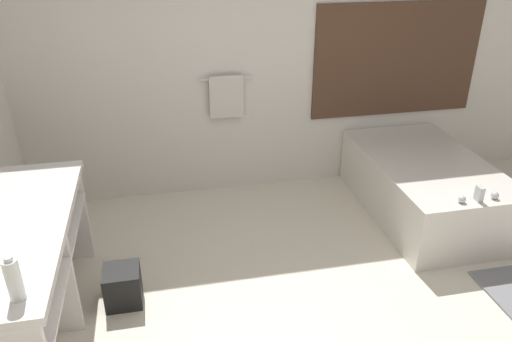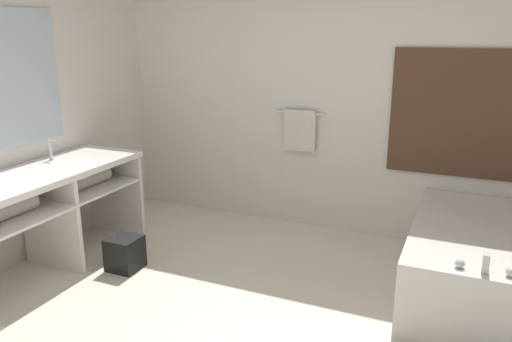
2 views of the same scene
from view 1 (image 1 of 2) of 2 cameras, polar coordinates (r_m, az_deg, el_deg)
name	(u,v)px [view 1 (image 1 of 2)]	position (r m, az deg, el deg)	size (l,w,h in m)	color
ground_plane	(326,339)	(3.47, 7.96, -18.49)	(16.00, 16.00, 0.00)	beige
wall_back_with_blinds	(262,54)	(4.74, 0.63, 13.22)	(7.40, 0.13, 2.70)	silver
vanity_counter	(18,254)	(3.41, -25.53, -8.59)	(0.67, 1.69, 0.85)	white
bathtub	(425,184)	(4.82, 18.75, -1.40)	(0.99, 1.67, 0.65)	silver
water_bottle_3	(14,279)	(2.61, -25.96, -11.06)	(0.07, 0.07, 0.24)	silver
waste_bin	(123,286)	(3.73, -14.98, -12.57)	(0.25, 0.25, 0.28)	black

